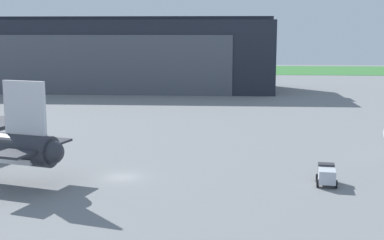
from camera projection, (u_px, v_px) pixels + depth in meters
ground_plane at (122, 177)px, 64.32m from camera, size 440.00×440.00×0.00m
grass_field_strip at (201, 70)px, 243.06m from camera, size 440.00×56.00×0.08m
maintenance_hangar at (109, 55)px, 160.10m from camera, size 98.53×30.44×21.98m
ops_van at (327, 175)px, 60.98m from camera, size 2.69×3.99×2.24m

